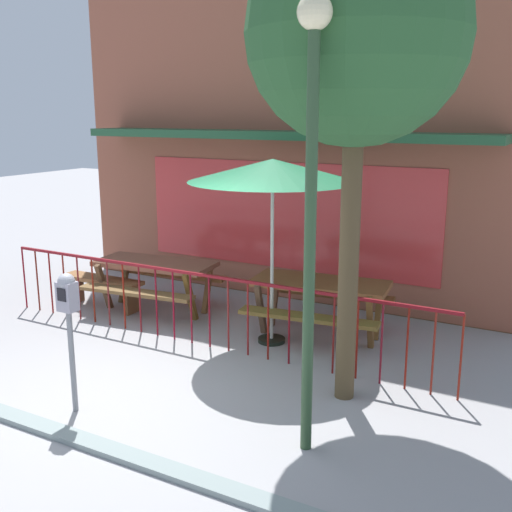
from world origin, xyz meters
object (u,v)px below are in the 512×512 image
street_tree (357,36)px  street_lamp (311,168)px  patio_umbrella (273,171)px  picnic_table_right (320,293)px  picnic_table_left (155,272)px  parking_meter_near (68,306)px  patio_bench (102,286)px

street_tree → street_lamp: (0.06, -1.13, -1.13)m
patio_umbrella → street_lamp: street_lamp is taller
picnic_table_right → patio_umbrella: 1.77m
picnic_table_left → parking_meter_near: (1.27, -2.96, 0.50)m
picnic_table_right → picnic_table_left: bearing=-175.8°
street_tree → patio_umbrella: bearing=143.8°
picnic_table_right → patio_umbrella: size_ratio=0.82×
picnic_table_left → street_tree: street_tree is taller
street_tree → picnic_table_right: bearing=121.7°
parking_meter_near → street_tree: (2.28, 1.62, 2.53)m
parking_meter_near → picnic_table_left: bearing=113.2°
patio_umbrella → street_tree: bearing=-36.2°
picnic_table_right → street_tree: bearing=-58.3°
patio_umbrella → parking_meter_near: (-0.87, -2.65, -1.13)m
patio_bench → parking_meter_near: parking_meter_near is taller
picnic_table_right → street_tree: street_tree is taller
parking_meter_near → street_tree: bearing=35.4°
street_lamp → picnic_table_left: bearing=145.6°
picnic_table_right → street_lamp: street_lamp is taller
patio_umbrella → street_lamp: bearing=-55.8°
parking_meter_near → picnic_table_right: bearing=67.0°
picnic_table_left → street_tree: bearing=-20.7°
picnic_table_right → street_tree: size_ratio=0.41×
picnic_table_left → picnic_table_right: bearing=4.2°
picnic_table_left → parking_meter_near: parking_meter_near is taller
picnic_table_left → parking_meter_near: 3.26m
picnic_table_right → patio_bench: 3.46m
patio_umbrella → patio_bench: bearing=179.6°
picnic_table_right → street_lamp: 3.43m
picnic_table_left → patio_bench: size_ratio=1.39×
patio_bench → street_tree: 5.57m
street_tree → picnic_table_left: bearing=159.3°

